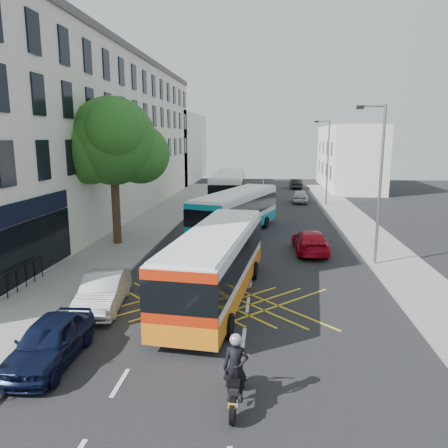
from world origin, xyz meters
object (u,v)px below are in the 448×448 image
(distant_car_grey, at_px, (257,191))
(parked_car_blue, at_px, (50,341))
(street_tree, at_px, (112,142))
(lamp_near, at_px, (379,177))
(bus_mid, at_px, (236,212))
(motorbike, at_px, (236,372))
(red_hatchback, at_px, (310,241))
(parked_car_silver, at_px, (104,291))
(lamp_far, at_px, (327,158))
(distant_car_dark, at_px, (296,184))
(distant_car_silver, at_px, (300,196))
(bus_near, at_px, (217,263))
(bus_far, at_px, (229,189))

(distant_car_grey, bearing_deg, parked_car_blue, -104.89)
(street_tree, bearing_deg, distant_car_grey, 71.85)
(parked_car_blue, height_order, distant_car_grey, parked_car_blue)
(lamp_near, bearing_deg, bus_mid, 138.30)
(motorbike, distance_m, red_hatchback, 15.47)
(parked_car_silver, height_order, distant_car_grey, parked_car_silver)
(lamp_far, distance_m, distant_car_grey, 10.66)
(motorbike, xyz_separation_m, parked_car_blue, (-5.61, 1.52, -0.22))
(lamp_near, xyz_separation_m, distant_car_dark, (-1.93, 34.68, -3.98))
(lamp_near, relative_size, parked_car_blue, 2.02)
(lamp_far, distance_m, bus_mid, 15.56)
(lamp_near, relative_size, distant_car_silver, 2.04)
(bus_near, xyz_separation_m, red_hatchback, (4.52, 7.92, -0.88))
(motorbike, bearing_deg, lamp_near, 64.94)
(red_hatchback, height_order, distant_car_silver, distant_car_silver)
(parked_car_blue, height_order, red_hatchback, parked_car_blue)
(motorbike, xyz_separation_m, parked_car_silver, (-5.61, 5.80, -0.22))
(distant_car_grey, height_order, distant_car_silver, distant_car_silver)
(lamp_near, xyz_separation_m, bus_far, (-9.19, 18.36, -2.87))
(street_tree, height_order, red_hatchback, street_tree)
(motorbike, height_order, red_hatchback, motorbike)
(motorbike, distance_m, parked_car_silver, 8.07)
(distant_car_grey, bearing_deg, lamp_far, -54.15)
(bus_near, height_order, distant_car_grey, bus_near)
(parked_car_blue, bearing_deg, distant_car_grey, 80.74)
(street_tree, bearing_deg, distant_car_dark, 68.06)
(bus_mid, xyz_separation_m, parked_car_silver, (-4.19, -13.64, -0.88))
(lamp_far, relative_size, distant_car_dark, 2.06)
(parked_car_blue, bearing_deg, bus_far, 83.17)
(lamp_near, xyz_separation_m, distant_car_silver, (-2.24, 22.35, -3.95))
(parked_car_silver, bearing_deg, bus_far, 76.83)
(street_tree, bearing_deg, parked_car_silver, -73.51)
(bus_far, distance_m, red_hatchback, 17.09)
(lamp_near, xyz_separation_m, parked_car_silver, (-11.80, -6.86, -3.94))
(lamp_far, height_order, bus_near, lamp_far)
(motorbike, bearing_deg, distant_car_grey, 91.81)
(motorbike, bearing_deg, bus_near, 101.40)
(distant_car_dark, bearing_deg, motorbike, 82.94)
(lamp_far, height_order, distant_car_dark, lamp_far)
(bus_far, height_order, distant_car_grey, bus_far)
(lamp_near, xyz_separation_m, motorbike, (-6.19, -12.67, -3.72))
(bus_far, relative_size, parked_car_blue, 2.99)
(lamp_near, distance_m, lamp_far, 20.00)
(street_tree, xyz_separation_m, lamp_far, (14.71, 17.03, -1.68))
(bus_far, bearing_deg, lamp_far, 8.41)
(lamp_near, bearing_deg, bus_far, 116.59)
(lamp_far, distance_m, parked_car_blue, 33.54)
(distant_car_dark, bearing_deg, distant_car_silver, 86.66)
(bus_near, bearing_deg, motorbike, -73.69)
(street_tree, bearing_deg, lamp_far, 49.19)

